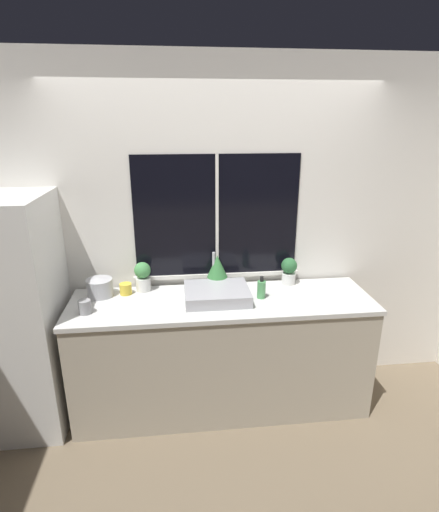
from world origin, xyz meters
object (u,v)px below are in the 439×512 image
Objects in this scene: refrigerator at (11,316)px; soap_bottle at (261,289)px; sink at (217,293)px; potted_plant_center at (217,270)px; potted_plant_right at (289,270)px; mug_grey at (85,307)px; potted_plant_left at (143,276)px; mug_yellow at (126,289)px; kettle at (100,287)px.

refrigerator reaches higher than soap_bottle.
sink reaches higher than potted_plant_center.
sink is at bearing 177.26° from soap_bottle.
sink is at bearing -97.11° from potted_plant_center.
potted_plant_right is (0.62, 0.23, 0.07)m from sink.
mug_grey is (-0.97, -0.36, -0.10)m from potted_plant_center.
potted_plant_center is 0.59m from potted_plant_right.
mug_yellow is (-0.13, -0.05, -0.08)m from potted_plant_left.
potted_plant_left is at bearing 180.00° from potted_plant_center.
sink is 1.78× the size of potted_plant_center.
mug_yellow is (-0.69, 0.17, -0.00)m from sink.
kettle is at bearing -177.43° from potted_plant_right.
potted_plant_center reaches higher than soap_bottle.
potted_plant_right is at bearing 2.57° from kettle.
sink is 0.95m from mug_grey.
potted_plant_left is 1.18m from potted_plant_right.
mug_yellow is at bearing -157.88° from potted_plant_left.
soap_bottle is 1.88× the size of mug_yellow.
kettle reaches higher than mug_grey.
potted_plant_right reaches higher than kettle.
soap_bottle is 1.23m from kettle.
refrigerator reaches higher than potted_plant_center.
sink is at bearing -159.97° from potted_plant_right.
mug_yellow is 0.19m from kettle.
potted_plant_center is 1.20× the size of potted_plant_right.
sink is 2.44× the size of kettle.
soap_bottle is (0.31, -0.24, -0.08)m from potted_plant_center.
potted_plant_center is at bearing 142.14° from soap_bottle.
sink is 2.03× the size of potted_plant_left.
mug_grey is 0.29m from kettle.
sink reaches higher than soap_bottle.
refrigerator reaches higher than potted_plant_left.
potted_plant_left is 0.87× the size of potted_plant_center.
mug_yellow is 0.47× the size of kettle.
soap_bottle is 1.05m from mug_yellow.
potted_plant_center is (0.59, 0.00, 0.03)m from potted_plant_left.
potted_plant_center is 0.40m from soap_bottle.
soap_bottle is at bearing -15.02° from potted_plant_left.
potted_plant_left reaches higher than mug_yellow.
sink is 0.25m from potted_plant_center.
potted_plant_center is 2.71× the size of mug_grey.
mug_grey is (-0.25, -0.30, 0.01)m from mug_yellow.
potted_plant_center reaches higher than potted_plant_left.
refrigerator is 8.91× the size of kettle.
potted_plant_left is at bearing 180.00° from potted_plant_right.
potted_plant_left is at bearing 13.02° from refrigerator.
sink is 0.90m from kettle.
sink reaches higher than mug_yellow.
soap_bottle is 0.89× the size of kettle.
sink reaches higher than potted_plant_right.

